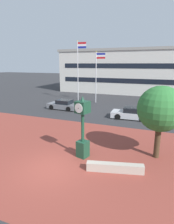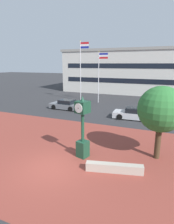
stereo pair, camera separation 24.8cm
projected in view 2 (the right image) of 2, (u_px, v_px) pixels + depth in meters
name	position (u px, v px, depth m)	size (l,w,h in m)	color
ground_plane	(51.00, 168.00, 11.09)	(200.00, 200.00, 0.00)	#2D2D30
plaza_brick_paving	(71.00, 151.00, 13.27)	(44.00, 12.90, 0.01)	brown
planter_wall	(114.00, 168.00, 10.63)	(3.20, 0.40, 0.50)	#ADA393
street_clock	(83.00, 129.00, 11.98)	(0.91, 0.93, 4.05)	#19422D
plaza_tree	(164.00, 110.00, 11.54)	(3.06, 2.85, 4.67)	#42301E
car_street_near	(133.00, 114.00, 20.84)	(4.30, 2.11, 1.28)	#B7BABF
car_street_mid	(66.00, 105.00, 25.39)	(4.21, 2.08, 1.28)	slate
flagpole_primary	(81.00, 67.00, 29.61)	(1.48, 0.14, 9.37)	silver
flagpole_secondary	(99.00, 73.00, 28.69)	(1.46, 0.14, 7.74)	silver
civic_building	(133.00, 71.00, 41.69)	(28.24, 14.46, 8.81)	beige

